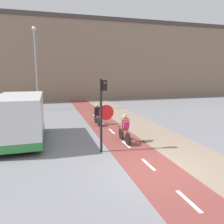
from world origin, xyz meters
name	(u,v)px	position (x,y,z in m)	size (l,w,h in m)	color
ground_plane	(154,171)	(0.00, 0.00, 0.00)	(120.00, 120.00, 0.00)	gray
bike_lane	(154,170)	(0.00, 0.01, 0.01)	(2.04, 60.00, 0.02)	brown
sidewalk_strip	(206,163)	(2.22, 0.00, 0.03)	(2.40, 60.00, 0.05)	gray
building_row_background	(74,60)	(0.00, 23.33, 5.15)	(60.00, 5.20, 10.29)	#89705B
traffic_light_pole	(103,108)	(-1.30, 2.39, 1.98)	(0.67, 0.25, 3.21)	black
street_lamp_far	(36,61)	(-4.47, 14.68, 4.53)	(0.36, 0.36, 7.50)	gray
cyclist_near	(125,129)	(0.05, 3.33, 0.70)	(0.46, 1.62, 1.45)	black
cyclist_far	(97,115)	(-0.46, 7.47, 0.65)	(0.46, 1.58, 1.42)	black
van	(21,119)	(-4.92, 4.90, 1.17)	(2.12, 4.76, 2.37)	silver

